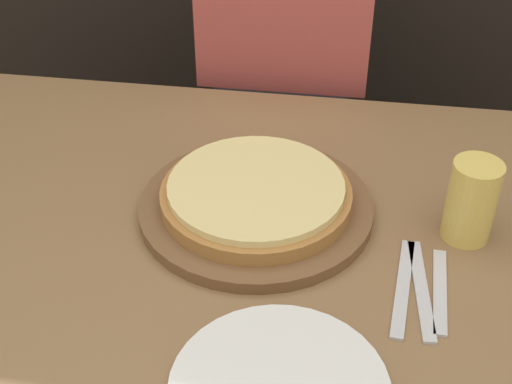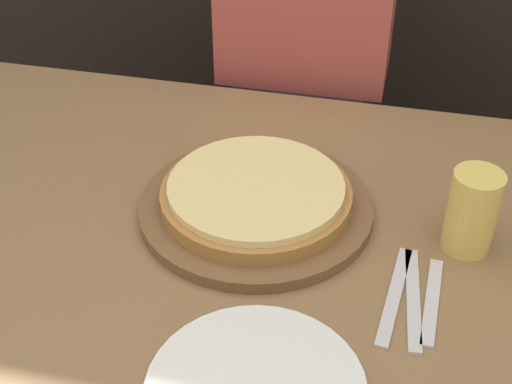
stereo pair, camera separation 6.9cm
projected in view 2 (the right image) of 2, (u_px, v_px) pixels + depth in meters
pizza_on_board at (256, 200)px, 1.10m from camera, size 0.36×0.36×0.06m
beer_glass at (473, 208)px, 1.01m from camera, size 0.07×0.07×0.13m
fork at (394, 295)px, 0.97m from camera, size 0.04×0.20×0.00m
dinner_knife at (413, 298)px, 0.96m from camera, size 0.03×0.20×0.00m
spoon at (432, 301)px, 0.96m from camera, size 0.03×0.17×0.00m
diner_person at (303, 95)px, 1.58m from camera, size 0.35×0.20×1.33m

